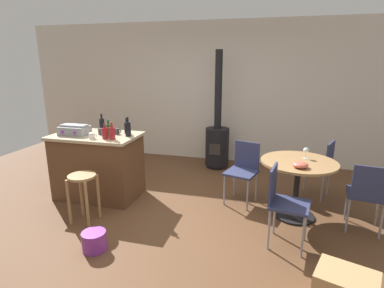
# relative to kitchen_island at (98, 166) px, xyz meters

# --- Properties ---
(ground_plane) EXTENTS (8.80, 8.80, 0.00)m
(ground_plane) POSITION_rel_kitchen_island_xyz_m (1.29, -0.48, -0.47)
(ground_plane) COLOR brown
(back_wall) EXTENTS (8.00, 0.10, 2.70)m
(back_wall) POSITION_rel_kitchen_island_xyz_m (1.29, 2.26, 0.88)
(back_wall) COLOR beige
(back_wall) RESTS_ON ground_plane
(kitchen_island) EXTENTS (1.22, 0.75, 0.94)m
(kitchen_island) POSITION_rel_kitchen_island_xyz_m (0.00, 0.00, 0.00)
(kitchen_island) COLOR brown
(kitchen_island) RESTS_ON ground_plane
(wooden_stool) EXTENTS (0.33, 0.33, 0.61)m
(wooden_stool) POSITION_rel_kitchen_island_xyz_m (0.23, -0.72, -0.02)
(wooden_stool) COLOR #A37A4C
(wooden_stool) RESTS_ON ground_plane
(dining_table) EXTENTS (0.93, 0.93, 0.75)m
(dining_table) POSITION_rel_kitchen_island_xyz_m (2.78, 0.09, 0.10)
(dining_table) COLOR black
(dining_table) RESTS_ON ground_plane
(folding_chair_near) EXTENTS (0.46, 0.46, 0.88)m
(folding_chair_near) POSITION_rel_kitchen_island_xyz_m (2.59, -0.60, 0.05)
(folding_chair_near) COLOR navy
(folding_chair_near) RESTS_ON ground_plane
(folding_chair_far) EXTENTS (0.45, 0.45, 0.85)m
(folding_chair_far) POSITION_rel_kitchen_island_xyz_m (3.52, -0.10, 0.02)
(folding_chair_far) COLOR navy
(folding_chair_far) RESTS_ON ground_plane
(folding_chair_left) EXTENTS (0.52, 0.52, 0.86)m
(folding_chair_left) POSITION_rel_kitchen_island_xyz_m (3.13, 0.77, 0.04)
(folding_chair_left) COLOR navy
(folding_chair_left) RESTS_ON ground_plane
(folding_chair_right) EXTENTS (0.50, 0.50, 0.85)m
(folding_chair_right) POSITION_rel_kitchen_island_xyz_m (2.07, 0.36, 0.03)
(folding_chair_right) COLOR navy
(folding_chair_right) RESTS_ON ground_plane
(wood_stove) EXTENTS (0.44, 0.45, 2.15)m
(wood_stove) POSITION_rel_kitchen_island_xyz_m (1.45, 1.72, 0.06)
(wood_stove) COLOR black
(wood_stove) RESTS_ON ground_plane
(toolbox) EXTENTS (0.39, 0.27, 0.15)m
(toolbox) POSITION_rel_kitchen_island_xyz_m (-0.28, -0.08, 0.53)
(toolbox) COLOR gray
(toolbox) RESTS_ON kitchen_island
(bottle_0) EXTENTS (0.08, 0.08, 0.27)m
(bottle_0) POSITION_rel_kitchen_island_xyz_m (0.50, 0.03, 0.57)
(bottle_0) COLOR black
(bottle_0) RESTS_ON kitchen_island
(bottle_1) EXTENTS (0.07, 0.07, 0.24)m
(bottle_1) POSITION_rel_kitchen_island_xyz_m (0.26, -0.07, 0.56)
(bottle_1) COLOR #194C23
(bottle_1) RESTS_ON kitchen_island
(bottle_2) EXTENTS (0.08, 0.08, 0.23)m
(bottle_2) POSITION_rel_kitchen_island_xyz_m (0.38, -0.20, 0.56)
(bottle_2) COLOR maroon
(bottle_2) RESTS_ON kitchen_island
(bottle_3) EXTENTS (0.07, 0.07, 0.22)m
(bottle_3) POSITION_rel_kitchen_island_xyz_m (0.40, 0.18, 0.55)
(bottle_3) COLOR black
(bottle_3) RESTS_ON kitchen_island
(bottle_4) EXTENTS (0.08, 0.08, 0.27)m
(bottle_4) POSITION_rel_kitchen_island_xyz_m (0.00, 0.18, 0.57)
(bottle_4) COLOR black
(bottle_4) RESTS_ON kitchen_island
(bottle_5) EXTENTS (0.08, 0.08, 0.21)m
(bottle_5) POSITION_rel_kitchen_island_xyz_m (0.27, -0.19, 0.55)
(bottle_5) COLOR maroon
(bottle_5) RESTS_ON kitchen_island
(cup_0) EXTENTS (0.12, 0.09, 0.10)m
(cup_0) POSITION_rel_kitchen_island_xyz_m (-0.46, 0.17, 0.52)
(cup_0) COLOR #4C7099
(cup_0) RESTS_ON kitchen_island
(cup_1) EXTENTS (0.12, 0.08, 0.08)m
(cup_1) POSITION_rel_kitchen_island_xyz_m (0.09, -0.23, 0.51)
(cup_1) COLOR white
(cup_1) RESTS_ON kitchen_island
(cup_2) EXTENTS (0.12, 0.09, 0.09)m
(cup_2) POSITION_rel_kitchen_island_xyz_m (0.08, 0.03, 0.51)
(cup_2) COLOR #383838
(cup_2) RESTS_ON kitchen_island
(cup_3) EXTENTS (0.11, 0.08, 0.08)m
(cup_3) POSITION_rel_kitchen_island_xyz_m (0.28, 0.11, 0.51)
(cup_3) COLOR #383838
(cup_3) RESTS_ON kitchen_island
(wine_glass) EXTENTS (0.07, 0.07, 0.14)m
(wine_glass) POSITION_rel_kitchen_island_xyz_m (2.86, 0.22, 0.39)
(wine_glass) COLOR silver
(wine_glass) RESTS_ON dining_table
(serving_bowl) EXTENTS (0.18, 0.18, 0.07)m
(serving_bowl) POSITION_rel_kitchen_island_xyz_m (2.77, -0.17, 0.32)
(serving_bowl) COLOR #DB6651
(serving_bowl) RESTS_ON dining_table
(plastic_bucket) EXTENTS (0.25, 0.25, 0.21)m
(plastic_bucket) POSITION_rel_kitchen_island_xyz_m (0.69, -1.24, -0.37)
(plastic_bucket) COLOR purple
(plastic_bucket) RESTS_ON ground_plane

